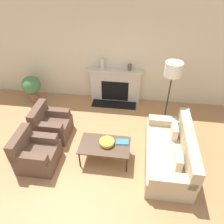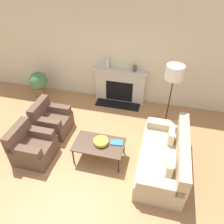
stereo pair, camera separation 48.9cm
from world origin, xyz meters
The scene contains 13 objects.
ground_plane centered at (0.00, 0.00, 0.00)m, with size 18.00×18.00×0.00m, color #A87547.
wall_back centered at (0.00, 2.87, 1.45)m, with size 18.00×0.06×2.90m.
fireplace centered at (0.13, 2.73, 0.50)m, with size 1.57×0.59×1.02m.
couch centered at (1.59, 0.42, 0.31)m, with size 0.91×1.85×0.86m.
armchair_near centered at (-1.23, 0.04, 0.31)m, with size 0.80×0.76×0.81m.
armchair_far centered at (-1.23, 0.96, 0.31)m, with size 0.80×0.76×0.81m.
coffee_table centered at (0.20, 0.36, 0.41)m, with size 1.07×0.64×0.44m.
bowl centered at (0.24, 0.39, 0.50)m, with size 0.32×0.32×0.09m.
book centered at (0.56, 0.48, 0.46)m, with size 0.29×0.19×0.02m.
floor_lamp centered at (1.54, 1.70, 1.53)m, with size 0.39×0.39×1.78m.
mantel_vase_left centered at (-0.24, 2.74, 1.16)m, with size 0.12×0.12×0.29m.
mantel_vase_center_left centered at (0.53, 2.74, 1.10)m, with size 0.11×0.11×0.17m.
potted_plant centered at (-2.31, 2.37, 0.48)m, with size 0.54×0.54×0.80m.
Camera 2 is at (1.27, -2.74, 3.78)m, focal length 35.00 mm.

